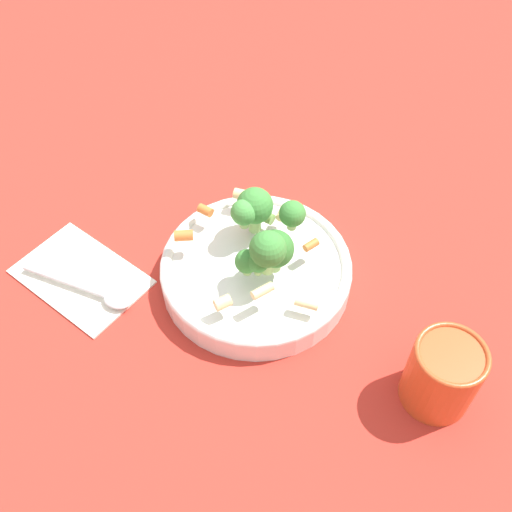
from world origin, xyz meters
TOP-DOWN VIEW (x-y plane):
  - ground_plane at (0.00, 0.00)m, footprint 3.00×3.00m
  - bowl at (0.00, 0.00)m, footprint 0.24×0.24m
  - pasta_salad at (-0.00, -0.01)m, footprint 0.20×0.19m
  - cup at (-0.25, 0.07)m, footprint 0.08×0.08m
  - napkin at (0.21, 0.08)m, footprint 0.19×0.15m
  - spoon at (0.17, 0.10)m, footprint 0.16×0.03m

SIDE VIEW (x-z plane):
  - ground_plane at x=0.00m, z-range 0.00..0.00m
  - napkin at x=0.21m, z-range 0.00..0.01m
  - spoon at x=0.17m, z-range 0.01..0.02m
  - bowl at x=0.00m, z-range 0.00..0.04m
  - cup at x=-0.25m, z-range 0.00..0.09m
  - pasta_salad at x=0.00m, z-range 0.04..0.12m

